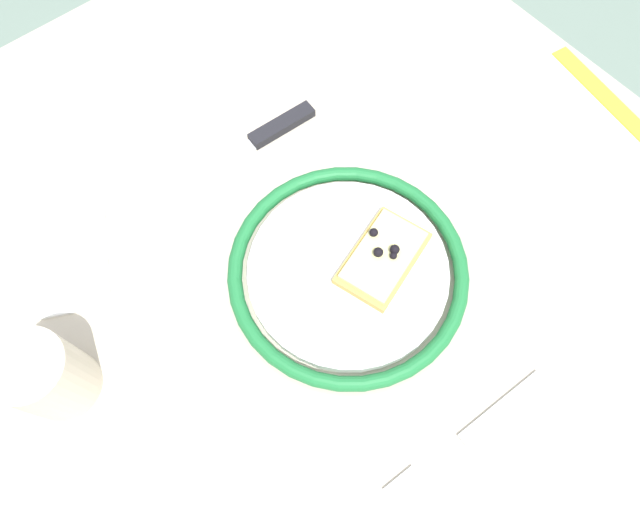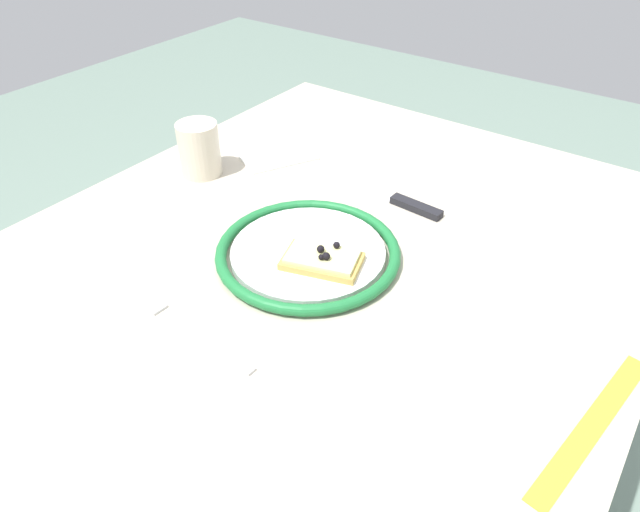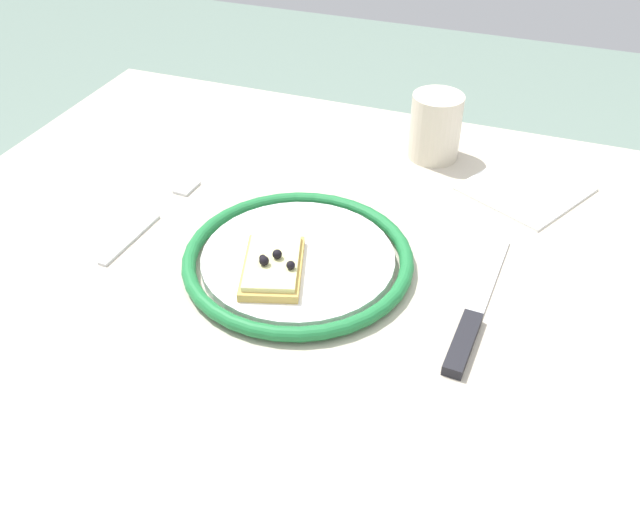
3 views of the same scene
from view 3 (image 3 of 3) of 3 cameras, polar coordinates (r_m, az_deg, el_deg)
dining_table at (r=0.84m, az=-0.40°, el=-6.45°), size 1.06×0.88×0.77m
plate at (r=0.79m, az=-1.83°, el=-0.24°), size 0.27×0.27×0.02m
pizza_slice_near at (r=0.77m, az=-3.96°, el=-0.81°), size 0.09×0.12×0.03m
knife at (r=0.74m, az=12.38°, el=-5.49°), size 0.03×0.24×0.01m
fork at (r=0.90m, az=-13.71°, el=3.06°), size 0.03×0.20×0.00m
cup at (r=1.00m, az=9.56°, el=10.54°), size 0.07×0.07×0.09m
napkin at (r=0.97m, az=16.69°, el=5.37°), size 0.19×0.19×0.00m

